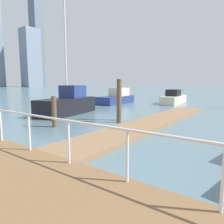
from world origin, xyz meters
TOP-DOWN VIEW (x-y plane):
  - floating_dock at (4.36, 10.67)m, footprint 15.72×2.00m
  - boardwalk_railing at (-3.15, 7.70)m, footprint 0.06×23.36m
  - dock_piling_1 at (4.23, 12.86)m, footprint 0.31×0.31m
  - dock_piling_3 at (3.59, 12.43)m, footprint 0.28×0.28m
  - dock_piling_4 at (0.53, 14.55)m, footprint 0.26×0.26m
  - moored_boat_0 at (13.30, 19.29)m, footprint 5.55×2.28m
  - moored_boat_2 at (17.28, 13.87)m, footprint 6.23×2.12m
  - moored_boat_3 at (4.27, 17.59)m, footprint 5.62×2.83m
  - skyline_tower_6 at (72.06, 126.68)m, footprint 10.59×10.39m
  - skyline_tower_7 at (84.13, 136.78)m, footprint 7.01×8.85m

SIDE VIEW (x-z plane):
  - floating_dock at x=4.36m, z-range 0.00..0.18m
  - moored_boat_2 at x=17.28m, z-range -0.22..1.41m
  - moored_boat_0 at x=13.30m, z-range -0.24..1.58m
  - moored_boat_3 at x=4.27m, z-range -4.27..5.93m
  - dock_piling_4 at x=0.53m, z-range 0.00..1.67m
  - dock_piling_3 at x=3.59m, z-range 0.00..2.31m
  - boardwalk_railing at x=-3.15m, z-range 0.70..1.78m
  - dock_piling_1 at x=4.23m, z-range 0.00..2.60m
  - skyline_tower_6 at x=72.06m, z-range 0.00..36.49m
  - skyline_tower_7 at x=84.13m, z-range 0.00..85.25m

